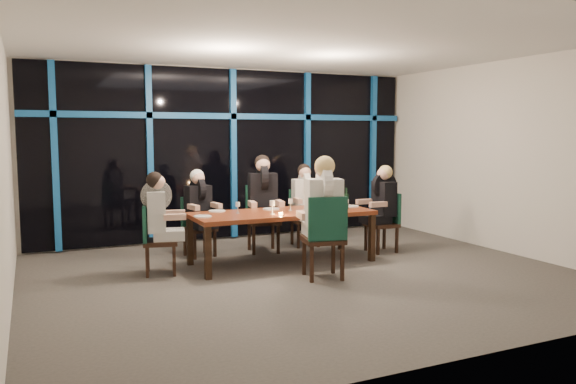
% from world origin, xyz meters
% --- Properties ---
extents(room, '(7.04, 7.00, 3.02)m').
position_xyz_m(room, '(0.00, 0.00, 2.02)').
color(room, '#534E49').
rests_on(room, ground).
extents(window_wall, '(6.86, 0.43, 2.94)m').
position_xyz_m(window_wall, '(0.01, 2.93, 1.55)').
color(window_wall, black).
rests_on(window_wall, ground).
extents(dining_table, '(2.60, 1.00, 0.75)m').
position_xyz_m(dining_table, '(0.00, 0.80, 0.68)').
color(dining_table, brown).
rests_on(dining_table, ground).
extents(chair_far_left, '(0.49, 0.49, 0.90)m').
position_xyz_m(chair_far_left, '(-0.97, 1.82, 0.50)').
color(chair_far_left, black).
rests_on(chair_far_left, ground).
extents(chair_far_mid, '(0.56, 0.56, 1.04)m').
position_xyz_m(chair_far_mid, '(0.06, 1.71, 0.58)').
color(chair_far_mid, black).
rests_on(chair_far_mid, ground).
extents(chair_far_right, '(0.49, 0.49, 0.93)m').
position_xyz_m(chair_far_right, '(0.86, 1.85, 0.52)').
color(chair_far_right, black).
rests_on(chair_far_right, ground).
extents(chair_end_left, '(0.51, 0.51, 0.93)m').
position_xyz_m(chair_end_left, '(-1.81, 0.91, 0.52)').
color(chair_end_left, black).
rests_on(chair_end_left, ground).
extents(chair_end_right, '(0.44, 0.44, 0.93)m').
position_xyz_m(chair_end_right, '(1.81, 0.84, 0.52)').
color(chair_end_right, black).
rests_on(chair_end_right, ground).
extents(chair_near_mid, '(0.60, 0.60, 1.08)m').
position_xyz_m(chair_near_mid, '(0.11, -0.28, 0.60)').
color(chair_near_mid, black).
rests_on(chair_near_mid, ground).
extents(diner_far_left, '(0.49, 0.60, 0.88)m').
position_xyz_m(diner_far_left, '(-0.96, 1.74, 0.86)').
color(diner_far_left, black).
rests_on(diner_far_left, ground).
extents(diner_far_mid, '(0.57, 0.69, 1.01)m').
position_xyz_m(diner_far_mid, '(0.04, 1.62, 0.99)').
color(diner_far_mid, black).
rests_on(diner_far_mid, ground).
extents(diner_far_right, '(0.49, 0.61, 0.91)m').
position_xyz_m(diner_far_right, '(0.85, 1.77, 0.89)').
color(diner_far_right, silver).
rests_on(diner_far_right, ground).
extents(diner_end_left, '(0.62, 0.52, 0.91)m').
position_xyz_m(diner_end_left, '(-1.73, 0.89, 0.89)').
color(diner_end_left, black).
rests_on(diner_end_left, ground).
extents(diner_end_right, '(0.58, 0.46, 0.91)m').
position_xyz_m(diner_end_right, '(1.73, 0.84, 0.89)').
color(diner_end_right, black).
rests_on(diner_end_right, ground).
extents(diner_near_mid, '(0.60, 0.72, 1.05)m').
position_xyz_m(diner_near_mid, '(0.13, -0.19, 1.03)').
color(diner_near_mid, silver).
rests_on(diner_near_mid, ground).
extents(plate_far_left, '(0.24, 0.24, 0.01)m').
position_xyz_m(plate_far_left, '(-0.85, 1.19, 0.76)').
color(plate_far_left, white).
rests_on(plate_far_left, dining_table).
extents(plate_far_mid, '(0.24, 0.24, 0.01)m').
position_xyz_m(plate_far_mid, '(-0.06, 1.07, 0.76)').
color(plate_far_mid, white).
rests_on(plate_far_mid, dining_table).
extents(plate_far_right, '(0.24, 0.24, 0.01)m').
position_xyz_m(plate_far_right, '(0.77, 1.21, 0.76)').
color(plate_far_right, white).
rests_on(plate_far_right, dining_table).
extents(plate_end_left, '(0.24, 0.24, 0.01)m').
position_xyz_m(plate_end_left, '(-1.18, 0.77, 0.76)').
color(plate_end_left, white).
rests_on(plate_end_left, dining_table).
extents(plate_end_right, '(0.24, 0.24, 0.01)m').
position_xyz_m(plate_end_right, '(1.17, 0.84, 0.76)').
color(plate_end_right, white).
rests_on(plate_end_right, dining_table).
extents(plate_near_mid, '(0.24, 0.24, 0.01)m').
position_xyz_m(plate_near_mid, '(0.26, 0.36, 0.76)').
color(plate_near_mid, white).
rests_on(plate_near_mid, dining_table).
extents(wine_bottle, '(0.07, 0.07, 0.31)m').
position_xyz_m(wine_bottle, '(0.99, 0.68, 0.87)').
color(wine_bottle, black).
rests_on(wine_bottle, dining_table).
extents(water_pitcher, '(0.12, 0.11, 0.20)m').
position_xyz_m(water_pitcher, '(0.74, 0.56, 0.85)').
color(water_pitcher, silver).
rests_on(water_pitcher, dining_table).
extents(tea_light, '(0.05, 0.05, 0.03)m').
position_xyz_m(tea_light, '(-0.16, 0.50, 0.77)').
color(tea_light, '#F2A148').
rests_on(tea_light, dining_table).
extents(wine_glass_a, '(0.07, 0.07, 0.19)m').
position_xyz_m(wine_glass_a, '(-0.23, 0.61, 0.89)').
color(wine_glass_a, silver).
rests_on(wine_glass_a, dining_table).
extents(wine_glass_b, '(0.07, 0.07, 0.17)m').
position_xyz_m(wine_glass_b, '(0.16, 0.86, 0.87)').
color(wine_glass_b, white).
rests_on(wine_glass_b, dining_table).
extents(wine_glass_c, '(0.06, 0.06, 0.16)m').
position_xyz_m(wine_glass_c, '(0.36, 0.80, 0.87)').
color(wine_glass_c, silver).
rests_on(wine_glass_c, dining_table).
extents(wine_glass_d, '(0.06, 0.06, 0.16)m').
position_xyz_m(wine_glass_d, '(-0.63, 0.90, 0.86)').
color(wine_glass_d, white).
rests_on(wine_glass_d, dining_table).
extents(wine_glass_e, '(0.06, 0.06, 0.16)m').
position_xyz_m(wine_glass_e, '(0.82, 0.86, 0.87)').
color(wine_glass_e, silver).
rests_on(wine_glass_e, dining_table).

